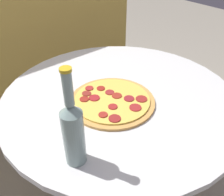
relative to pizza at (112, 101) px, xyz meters
name	(u,v)px	position (x,y,z in m)	size (l,w,h in m)	color
table	(119,131)	(0.06, 0.02, -0.20)	(0.94, 0.94, 0.77)	silver
fence_panel	(21,21)	(0.06, 0.91, 0.06)	(1.71, 0.04, 1.67)	gold
pizza	(112,101)	(0.00, 0.00, 0.00)	(0.33, 0.33, 0.02)	#C68E47
beer_bottle	(73,131)	(-0.26, -0.15, 0.11)	(0.06, 0.06, 0.30)	gray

